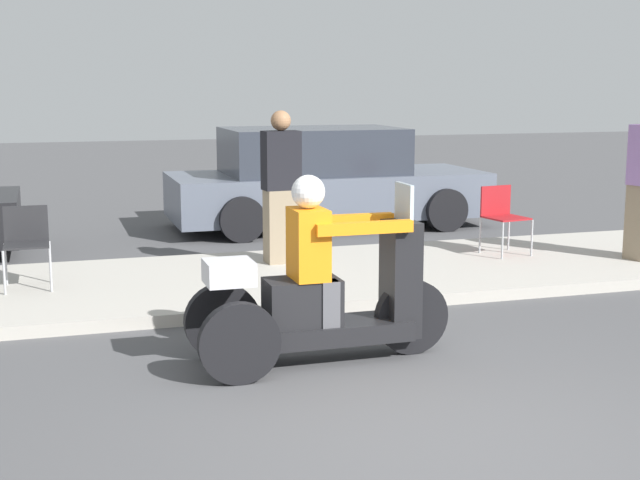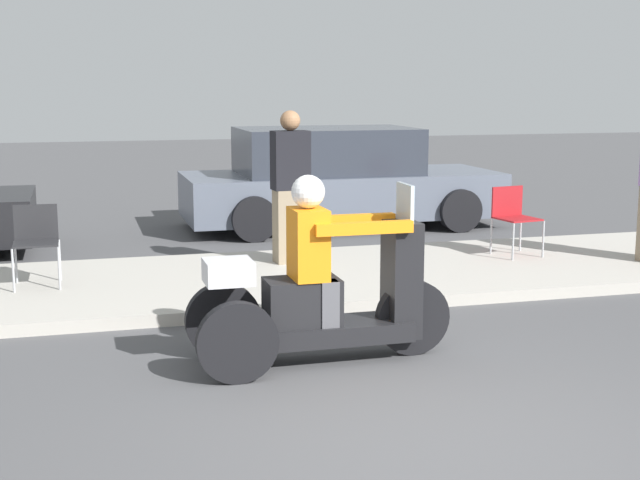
{
  "view_description": "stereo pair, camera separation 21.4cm",
  "coord_description": "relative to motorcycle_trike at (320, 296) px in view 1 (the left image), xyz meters",
  "views": [
    {
      "loc": [
        -2.33,
        -4.64,
        2.19
      ],
      "look_at": [
        -0.32,
        1.85,
        0.98
      ],
      "focal_mm": 50.0,
      "sensor_mm": 36.0,
      "label": 1
    },
    {
      "loc": [
        -2.12,
        -4.7,
        2.19
      ],
      "look_at": [
        -0.32,
        1.85,
        0.98
      ],
      "focal_mm": 50.0,
      "sensor_mm": 36.0,
      "label": 2
    }
  ],
  "objects": [
    {
      "name": "sidewalk_strip",
      "position": [
        0.31,
        2.75,
        -0.48
      ],
      "size": [
        28.0,
        2.8,
        0.12
      ],
      "color": "#B2ADA3",
      "rests_on": "ground"
    },
    {
      "name": "folding_chair_curbside",
      "position": [
        3.28,
        3.12,
        0.09
      ],
      "size": [
        0.53,
        0.53,
        0.82
      ],
      "color": "#A5A8AD",
      "rests_on": "sidewalk_strip"
    },
    {
      "name": "ground_plane",
      "position": [
        0.31,
        -1.85,
        -0.54
      ],
      "size": [
        60.0,
        60.0,
        0.0
      ],
      "primitive_type": "plane",
      "color": "#4C4C4F"
    },
    {
      "name": "folding_chair_set_back",
      "position": [
        -2.23,
        2.93,
        0.09
      ],
      "size": [
        0.47,
        0.47,
        0.82
      ],
      "color": "#A5A8AD",
      "rests_on": "sidewalk_strip"
    },
    {
      "name": "spectator_with_child",
      "position": [
        0.57,
        3.37,
        0.43
      ],
      "size": [
        0.44,
        0.28,
        1.76
      ],
      "color": "gray",
      "rests_on": "sidewalk_strip"
    },
    {
      "name": "parked_car_lot_center",
      "position": [
        2.03,
        6.41,
        0.18
      ],
      "size": [
        4.76,
        2.08,
        1.51
      ],
      "color": "slate",
      "rests_on": "ground"
    },
    {
      "name": "motorcycle_trike",
      "position": [
        0.0,
        0.0,
        0.0
      ],
      "size": [
        2.11,
        0.75,
        1.49
      ],
      "color": "black",
      "rests_on": "ground"
    }
  ]
}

